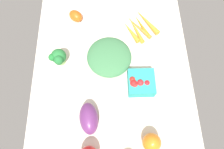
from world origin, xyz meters
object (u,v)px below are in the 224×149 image
Objects in this scene: roma_tomato at (76,16)px; broccoli_head at (58,58)px; berry_basket at (141,83)px; eggplant at (89,118)px; leafy_greens_clump at (109,57)px; bell_pepper_orange at (152,143)px; carrot_bunch at (140,27)px.

broccoli_head reaches higher than roma_tomato.
roma_tomato is at bearing 39.11° from berry_basket.
eggplant is 1.14× the size of berry_basket.
bell_pepper_orange is (-39.96, -16.40, 1.34)cm from leafy_greens_clump.
broccoli_head is (12.39, 37.65, 2.86)cm from berry_basket.
eggplant reaches higher than carrot_bunch.
broccoli_head reaches higher than bell_pepper_orange.
carrot_bunch is at bearing -36.67° from eggplant.
broccoli_head reaches higher than eggplant.
leafy_greens_clump is (29.52, -9.21, -1.02)cm from eggplant.
eggplant is 1.59× the size of bell_pepper_orange.
roma_tomato is at bearing 79.33° from carrot_bunch.
eggplant is at bearing 123.85° from berry_basket.
carrot_bunch is (47.74, -25.61, -2.73)cm from eggplant.
roma_tomato is at bearing -13.69° from broccoli_head.
carrot_bunch is 0.96× the size of leafy_greens_clump.
eggplant is at bearing 67.82° from bell_pepper_orange.
broccoli_head is (-19.76, 40.01, 4.97)cm from carrot_bunch.
roma_tomato is 27.08cm from broccoli_head.
roma_tomato reaches higher than carrot_bunch.
berry_basket is at bearing -108.22° from broccoli_head.
eggplant is 0.62× the size of leafy_greens_clump.
berry_basket is at bearing -134.78° from leafy_greens_clump.
leafy_greens_clump is 2.14× the size of broccoli_head.
carrot_bunch is 24.58cm from leafy_greens_clump.
roma_tomato is 54.69cm from eggplant.
eggplant is 54.25cm from carrot_bunch.
berry_basket reaches higher than carrot_bunch.
berry_basket is 39.74cm from broccoli_head.
carrot_bunch is at bearing -63.72° from broccoli_head.
roma_tomato is 34.28cm from carrot_bunch.
roma_tomato is at bearing -0.00° from eggplant.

